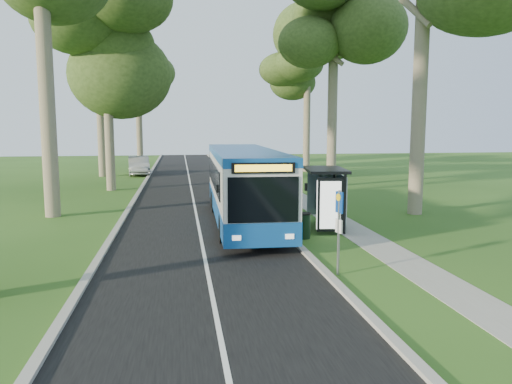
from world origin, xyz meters
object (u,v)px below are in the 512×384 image
at_px(bus, 244,185).
at_px(bus_shelter, 331,187).
at_px(car_silver, 139,165).
at_px(car_white, 139,167).
at_px(bus_stop_sign, 339,223).
at_px(litter_bin, 304,225).

height_order(bus, bus_shelter, bus).
relative_size(bus_shelter, car_silver, 0.63).
height_order(bus_shelter, car_silver, bus_shelter).
bearing_deg(car_white, bus_stop_sign, -88.09).
relative_size(bus, car_white, 3.24).
relative_size(litter_bin, car_silver, 0.20).
height_order(bus_shelter, litter_bin, bus_shelter).
height_order(bus_shelter, car_white, bus_shelter).
relative_size(bus_shelter, litter_bin, 3.18).
distance_m(bus, bus_shelter, 4.09).
xyz_separation_m(bus_stop_sign, litter_bin, (0.18, 4.93, -1.07)).
height_order(bus_stop_sign, car_white, bus_stop_sign).
xyz_separation_m(car_white, car_silver, (-0.01, -0.47, 0.18)).
height_order(car_white, car_silver, car_silver).
bearing_deg(bus, car_white, 106.34).
distance_m(litter_bin, car_white, 29.37).
distance_m(bus_shelter, car_white, 28.58).
xyz_separation_m(bus_shelter, car_silver, (-10.05, 26.27, -1.00)).
bearing_deg(car_silver, litter_bin, -78.85).
xyz_separation_m(litter_bin, car_white, (-8.50, 28.11, 0.16)).
xyz_separation_m(bus_shelter, car_white, (-10.04, 26.73, -1.17)).
distance_m(bus, car_white, 25.46).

